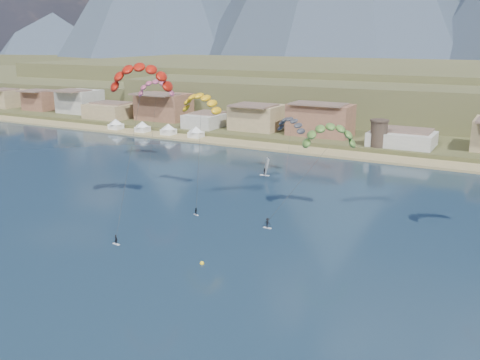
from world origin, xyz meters
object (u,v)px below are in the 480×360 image
Objects in this scene: watchtower at (379,133)px; kitesurfer_green at (329,132)px; windsurfer at (265,170)px; kitesurfer_red at (140,73)px; kitesurfer_yellow at (201,100)px; buoy at (202,263)px.

watchtower is 68.25m from kitesurfer_green.
kitesurfer_red is at bearing -99.69° from windsurfer.
buoy is (20.04, -31.91, -21.98)m from kitesurfer_yellow.
watchtower is at bearing 70.77° from kitesurfer_yellow.
kitesurfer_green is 4.71× the size of windsurfer.
kitesurfer_green is (32.56, 16.46, -11.37)m from kitesurfer_red.
watchtower is 1.84× the size of windsurfer.
buoy is at bearing -74.31° from windsurfer.
kitesurfer_red is 1.29× the size of kitesurfer_yellow.
kitesurfer_red is at bearing -153.19° from kitesurfer_green.
kitesurfer_yellow is 30.19m from kitesurfer_green.
windsurfer is at bearing 105.69° from buoy.
windsurfer is 58.22m from buoy.
kitesurfer_yellow is (2.72, 16.98, -6.83)m from kitesurfer_red.
kitesurfer_yellow reaches higher than watchtower.
kitesurfer_red reaches higher than windsurfer.
windsurfer reaches higher than buoy.
kitesurfer_green is 37.22m from buoy.
kitesurfer_green reaches higher than watchtower.
kitesurfer_yellow is at bearing -100.11° from windsurfer.
kitesurfer_red reaches higher than kitesurfer_yellow.
buoy is (-9.80, -31.38, -17.44)m from kitesurfer_green.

